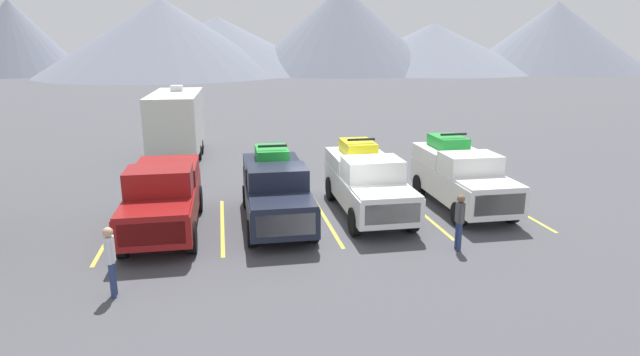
% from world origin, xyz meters
% --- Properties ---
extents(ground_plane, '(240.00, 240.00, 0.00)m').
position_xyz_m(ground_plane, '(0.00, 0.00, 0.00)').
color(ground_plane, '#47474C').
extents(pickup_truck_a, '(2.25, 5.70, 2.22)m').
position_xyz_m(pickup_truck_a, '(-5.32, 0.52, 1.15)').
color(pickup_truck_a, maroon).
rests_on(pickup_truck_a, ground).
extents(pickup_truck_b, '(2.18, 5.68, 2.48)m').
position_xyz_m(pickup_truck_b, '(-1.69, 0.76, 1.13)').
color(pickup_truck_b, black).
rests_on(pickup_truck_b, ground).
extents(pickup_truck_c, '(2.21, 5.72, 2.54)m').
position_xyz_m(pickup_truck_c, '(1.57, 1.09, 1.17)').
color(pickup_truck_c, white).
rests_on(pickup_truck_c, ground).
extents(pickup_truck_d, '(2.21, 5.47, 2.60)m').
position_xyz_m(pickup_truck_d, '(5.18, 1.18, 1.18)').
color(pickup_truck_d, white).
rests_on(pickup_truck_d, ground).
extents(lot_stripe_a, '(0.12, 5.50, 0.01)m').
position_xyz_m(lot_stripe_a, '(-7.03, 0.64, 0.00)').
color(lot_stripe_a, gold).
rests_on(lot_stripe_a, ground).
extents(lot_stripe_b, '(0.12, 5.50, 0.01)m').
position_xyz_m(lot_stripe_b, '(-3.52, 0.64, 0.00)').
color(lot_stripe_b, gold).
rests_on(lot_stripe_b, ground).
extents(lot_stripe_c, '(0.12, 5.50, 0.01)m').
position_xyz_m(lot_stripe_c, '(0.00, 0.64, 0.00)').
color(lot_stripe_c, gold).
rests_on(lot_stripe_c, ground).
extents(lot_stripe_d, '(0.12, 5.50, 0.01)m').
position_xyz_m(lot_stripe_d, '(3.52, 0.64, 0.00)').
color(lot_stripe_d, gold).
rests_on(lot_stripe_d, ground).
extents(lot_stripe_e, '(0.12, 5.50, 0.01)m').
position_xyz_m(lot_stripe_e, '(7.03, 0.64, 0.00)').
color(lot_stripe_e, gold).
rests_on(lot_stripe_e, ground).
extents(camper_trailer_a, '(2.62, 7.65, 3.69)m').
position_xyz_m(camper_trailer_a, '(-5.69, 11.74, 1.95)').
color(camper_trailer_a, silver).
rests_on(camper_trailer_a, ground).
extents(person_a, '(0.24, 0.39, 1.76)m').
position_xyz_m(person_a, '(-6.11, -3.95, 1.01)').
color(person_a, navy).
rests_on(person_a, ground).
extents(person_b, '(0.23, 0.37, 1.69)m').
position_xyz_m(person_b, '(3.29, -2.80, 0.97)').
color(person_b, navy).
rests_on(person_b, ground).
extents(mountain_ridge, '(164.62, 51.73, 17.69)m').
position_xyz_m(mountain_ridge, '(-2.31, 86.58, 7.06)').
color(mountain_ridge, slate).
rests_on(mountain_ridge, ground).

